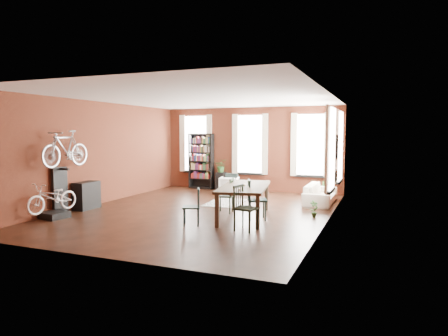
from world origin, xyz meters
The scene contains 19 objects.
room centered at (0.25, 0.62, 2.14)m, with size 9.00×9.04×3.22m.
dining_table centered at (1.42, -0.38, 0.43)m, with size 1.14×2.51×0.86m, color #483B2B.
dining_chair_a centered at (0.50, -1.62, 0.45)m, with size 0.41×0.41×0.89m, color #1A3A39.
dining_chair_b centered at (0.70, 0.07, 0.48)m, with size 0.44×0.44×0.96m, color black.
dining_chair_c centered at (1.90, -1.64, 0.52)m, with size 0.48×0.48×1.03m, color black.
dining_chair_d centered at (1.79, -0.44, 0.51)m, with size 0.47×0.47×1.03m, color #183532.
bookshelf centered at (-2.00, 4.30, 1.10)m, with size 1.00×0.32×2.20m, color black.
white_armchair centered at (-0.47, 3.43, 0.34)m, with size 0.66×0.62×0.68m, color silver.
cream_sofa centered at (2.95, 2.60, 0.41)m, with size 2.08×0.61×0.81m, color beige.
striped_rug centered at (0.13, 1.57, 0.01)m, with size 1.07×1.71×0.01m, color black.
bike_trainer centered at (-3.18, -2.25, 0.08)m, with size 0.58×0.58×0.17m, color black.
bike_wall_rack centered at (-3.40, -1.80, 0.65)m, with size 0.16×0.60×1.30m, color black.
console_table centered at (-3.28, -0.90, 0.40)m, with size 0.40×0.80×0.80m, color black.
plant_stand centered at (-1.16, 4.30, 0.34)m, with size 0.34×0.34×0.69m, color black.
plant_by_sofa centered at (2.92, 3.71, 0.14)m, with size 0.35×0.64×0.29m, color #2A5D25.
plant_small centered at (3.11, 0.38, 0.08)m, with size 0.24×0.45×0.16m, color #306327.
bicycle_floor centered at (-3.18, -2.28, 0.91)m, with size 0.52×0.78×1.48m, color white.
bicycle_hung centered at (-3.15, -1.80, 2.13)m, with size 0.47×1.00×1.66m, color #A5A8AD.
plant_on_stand centered at (-1.13, 4.28, 0.89)m, with size 0.46×0.51×0.40m, color #275421.
Camera 1 is at (4.76, -10.14, 2.22)m, focal length 32.00 mm.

